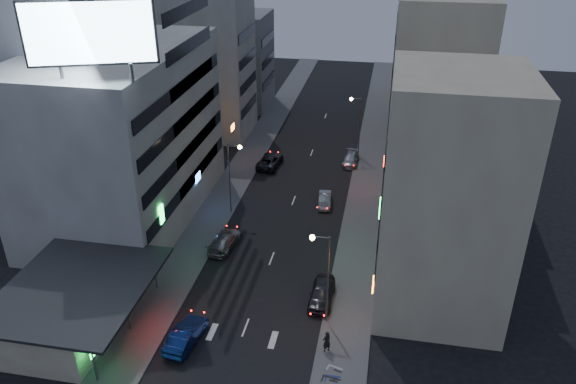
% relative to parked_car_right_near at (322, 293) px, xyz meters
% --- Properties ---
extents(ground, '(180.00, 180.00, 0.00)m').
position_rel_parked_car_right_near_xyz_m(ground, '(-5.60, -8.53, -0.83)').
color(ground, black).
rests_on(ground, ground).
extents(sidewalk_left, '(4.00, 120.00, 0.12)m').
position_rel_parked_car_right_near_xyz_m(sidewalk_left, '(-13.60, 21.47, -0.77)').
color(sidewalk_left, '#4C4C4F').
rests_on(sidewalk_left, ground).
extents(sidewalk_right, '(4.00, 120.00, 0.12)m').
position_rel_parked_car_right_near_xyz_m(sidewalk_right, '(2.40, 21.47, -0.77)').
color(sidewalk_right, '#4C4C4F').
rests_on(sidewalk_right, ground).
extents(food_court, '(11.00, 13.00, 3.88)m').
position_rel_parked_car_right_near_xyz_m(food_court, '(-19.50, -6.53, 1.16)').
color(food_court, beige).
rests_on(food_court, ground).
extents(white_building, '(14.00, 24.00, 18.00)m').
position_rel_parked_car_right_near_xyz_m(white_building, '(-22.60, 11.47, 8.17)').
color(white_building, '#BABAB5').
rests_on(white_building, ground).
extents(grey_tower, '(10.00, 14.00, 34.00)m').
position_rel_parked_car_right_near_xyz_m(grey_tower, '(-31.60, 14.47, 16.17)').
color(grey_tower, gray).
rests_on(grey_tower, ground).
extents(shophouse_near, '(10.00, 11.00, 20.00)m').
position_rel_parked_car_right_near_xyz_m(shophouse_near, '(9.40, 1.97, 9.17)').
color(shophouse_near, beige).
rests_on(shophouse_near, ground).
extents(shophouse_mid, '(11.00, 12.00, 16.00)m').
position_rel_parked_car_right_near_xyz_m(shophouse_mid, '(9.90, 13.47, 7.17)').
color(shophouse_mid, gray).
rests_on(shophouse_mid, ground).
extents(shophouse_far, '(10.00, 14.00, 22.00)m').
position_rel_parked_car_right_near_xyz_m(shophouse_far, '(9.40, 26.47, 10.17)').
color(shophouse_far, beige).
rests_on(shophouse_far, ground).
extents(far_left_a, '(11.00, 10.00, 20.00)m').
position_rel_parked_car_right_near_xyz_m(far_left_a, '(-21.10, 36.47, 9.17)').
color(far_left_a, '#BABAB5').
rests_on(far_left_a, ground).
extents(far_left_b, '(12.00, 10.00, 15.00)m').
position_rel_parked_car_right_near_xyz_m(far_left_b, '(-21.60, 49.47, 6.67)').
color(far_left_b, gray).
rests_on(far_left_b, ground).
extents(far_right_a, '(11.00, 12.00, 18.00)m').
position_rel_parked_car_right_near_xyz_m(far_right_a, '(9.90, 41.47, 8.17)').
color(far_right_a, gray).
rests_on(far_right_a, ground).
extents(far_right_b, '(12.00, 12.00, 24.00)m').
position_rel_parked_car_right_near_xyz_m(far_right_b, '(10.40, 55.47, 11.17)').
color(far_right_b, beige).
rests_on(far_right_b, ground).
extents(billboard, '(9.52, 3.75, 6.20)m').
position_rel_parked_car_right_near_xyz_m(billboard, '(-18.59, 1.44, 20.83)').
color(billboard, '#595B60').
rests_on(billboard, white_building).
extents(street_lamp_right_near, '(1.60, 0.44, 8.02)m').
position_rel_parked_car_right_near_xyz_m(street_lamp_right_near, '(0.30, -2.53, 4.54)').
color(street_lamp_right_near, '#595B60').
rests_on(street_lamp_right_near, sidewalk_right).
extents(street_lamp_left, '(1.60, 0.44, 8.02)m').
position_rel_parked_car_right_near_xyz_m(street_lamp_left, '(-11.50, 13.47, 4.54)').
color(street_lamp_left, '#595B60').
rests_on(street_lamp_left, sidewalk_left).
extents(street_lamp_right_far, '(1.60, 0.44, 8.02)m').
position_rel_parked_car_right_near_xyz_m(street_lamp_right_far, '(0.30, 31.47, 4.54)').
color(street_lamp_right_far, '#595B60').
rests_on(street_lamp_right_far, sidewalk_right).
extents(parked_car_right_near, '(2.04, 4.89, 1.66)m').
position_rel_parked_car_right_near_xyz_m(parked_car_right_near, '(0.00, 0.00, 0.00)').
color(parked_car_right_near, '#2A2A2F').
rests_on(parked_car_right_near, ground).
extents(parked_car_right_mid, '(1.78, 4.04, 1.29)m').
position_rel_parked_car_right_near_xyz_m(parked_car_right_mid, '(-1.96, 17.08, -0.18)').
color(parked_car_right_mid, '#9CA1A4').
rests_on(parked_car_right_mid, ground).
extents(parked_car_left, '(2.92, 5.61, 1.51)m').
position_rel_parked_car_right_near_xyz_m(parked_car_left, '(-10.29, 26.23, -0.07)').
color(parked_car_left, '#26262B').
rests_on(parked_car_left, ground).
extents(parked_car_right_far, '(1.99, 4.56, 1.30)m').
position_rel_parked_car_right_near_xyz_m(parked_car_right_far, '(-0.05, 28.80, -0.18)').
color(parked_car_right_far, '#9DA2A5').
rests_on(parked_car_right_far, ground).
extents(road_car_blue, '(2.28, 5.00, 1.59)m').
position_rel_parked_car_right_near_xyz_m(road_car_blue, '(-9.65, -7.11, -0.03)').
color(road_car_blue, navy).
rests_on(road_car_blue, ground).
extents(road_car_silver, '(2.66, 5.40, 1.51)m').
position_rel_parked_car_right_near_xyz_m(road_car_silver, '(-10.60, 6.60, -0.07)').
color(road_car_silver, '#95989C').
rests_on(road_car_silver, ground).
extents(person, '(0.81, 0.79, 1.87)m').
position_rel_parked_car_right_near_xyz_m(person, '(1.17, -6.07, 0.23)').
color(person, black).
rests_on(person, sidewalk_right).
extents(scooter_blue, '(0.57, 1.67, 1.02)m').
position_rel_parked_car_right_near_xyz_m(scooter_blue, '(2.54, -8.43, -0.20)').
color(scooter_blue, navy).
rests_on(scooter_blue, sidewalk_right).
extents(scooter_black_b, '(0.79, 1.78, 1.05)m').
position_rel_parked_car_right_near_xyz_m(scooter_black_b, '(2.39, -8.65, -0.18)').
color(scooter_black_b, black).
rests_on(scooter_black_b, sidewalk_right).
extents(scooter_silver_b, '(1.01, 1.80, 1.04)m').
position_rel_parked_car_right_near_xyz_m(scooter_silver_b, '(2.64, -7.69, -0.19)').
color(scooter_silver_b, '#A2A5AA').
rests_on(scooter_silver_b, sidewalk_right).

